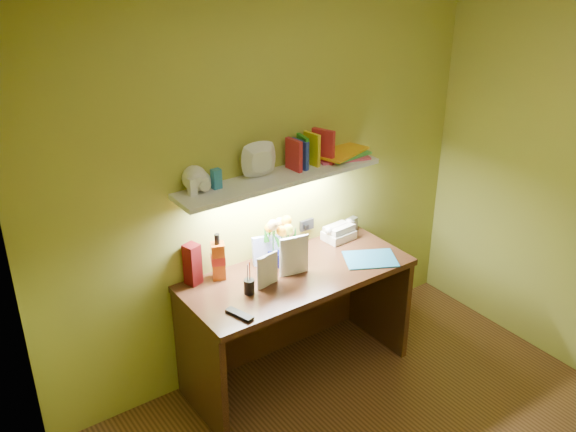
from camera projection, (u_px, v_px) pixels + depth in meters
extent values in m
cube|color=#36220E|center=(297.00, 325.00, 3.98)|extent=(1.40, 0.60, 0.75)
cube|color=silver|center=(351.00, 224.00, 4.29)|extent=(0.10, 0.06, 0.09)
cube|color=#5B0C0E|center=(192.00, 264.00, 3.65)|extent=(0.10, 0.10, 0.25)
cylinder|color=black|center=(249.00, 282.00, 3.58)|extent=(0.08, 0.08, 0.15)
cube|color=black|center=(239.00, 314.00, 3.40)|extent=(0.09, 0.17, 0.02)
cube|color=teal|center=(370.00, 259.00, 3.95)|extent=(0.38, 0.35, 0.01)
imported|color=white|center=(258.00, 275.00, 3.59)|extent=(0.15, 0.04, 0.20)
imported|color=white|center=(280.00, 259.00, 3.71)|extent=(0.18, 0.06, 0.25)
cube|color=white|center=(281.00, 178.00, 3.71)|extent=(1.30, 0.25, 0.03)
imported|color=white|center=(199.00, 185.00, 3.42)|extent=(0.16, 0.16, 0.11)
imported|color=white|center=(205.00, 187.00, 3.42)|extent=(0.12, 0.12, 0.09)
imported|color=white|center=(262.00, 175.00, 3.63)|extent=(0.24, 0.24, 0.05)
cube|color=white|center=(192.00, 187.00, 3.42)|extent=(0.05, 0.04, 0.10)
cube|color=teal|center=(216.00, 179.00, 3.50)|extent=(0.05, 0.04, 0.11)
cube|color=red|center=(294.00, 155.00, 3.73)|extent=(0.04, 0.13, 0.19)
cube|color=yellow|center=(312.00, 149.00, 3.81)|extent=(0.04, 0.12, 0.20)
cube|color=#243AA9|center=(299.00, 154.00, 3.76)|extent=(0.05, 0.13, 0.17)
cube|color=#23811D|center=(303.00, 151.00, 3.78)|extent=(0.04, 0.13, 0.19)
cube|color=red|center=(323.00, 146.00, 3.84)|extent=(0.08, 0.15, 0.21)
cube|color=#E84F7D|center=(340.00, 155.00, 3.98)|extent=(0.37, 0.31, 0.01)
cube|color=#4CC150|center=(343.00, 154.00, 3.97)|extent=(0.31, 0.24, 0.01)
cube|color=#FFAF15|center=(338.00, 151.00, 3.97)|extent=(0.40, 0.34, 0.01)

